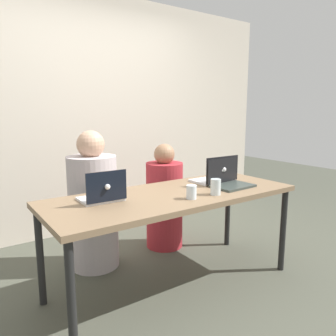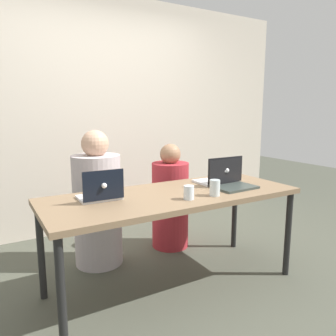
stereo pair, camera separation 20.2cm
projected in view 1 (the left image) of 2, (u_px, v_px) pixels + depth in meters
name	position (u px, v px, depth m)	size (l,w,h in m)	color
ground_plane	(173.00, 285.00, 2.58)	(12.00, 12.00, 0.00)	#47493D
back_wall	(90.00, 115.00, 3.64)	(4.99, 0.10, 2.61)	beige
desk	(174.00, 201.00, 2.46)	(1.92, 0.75, 0.75)	#7E6448
person_on_left	(93.00, 208.00, 2.82)	(0.48, 0.48, 1.19)	#B7ABAE
person_on_right	(164.00, 202.00, 3.25)	(0.44, 0.44, 1.04)	#A42830
laptop_back_right	(216.00, 176.00, 2.81)	(0.35, 0.27, 0.23)	silver
laptop_front_right	(229.00, 180.00, 2.66)	(0.34, 0.27, 0.22)	#333C38
laptop_back_left	(103.00, 195.00, 2.22)	(0.29, 0.26, 0.22)	silver
water_glass_right	(216.00, 188.00, 2.40)	(0.08, 0.08, 0.12)	silver
water_glass_center	(191.00, 193.00, 2.29)	(0.07, 0.07, 0.10)	silver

